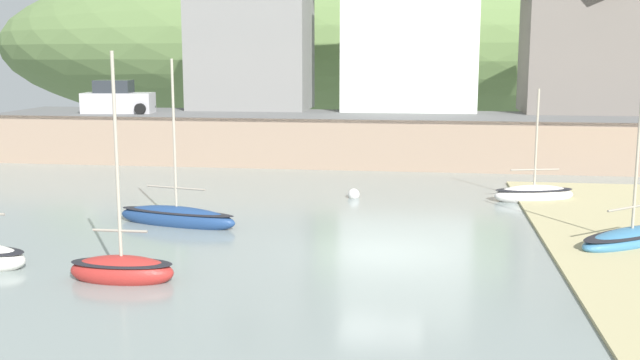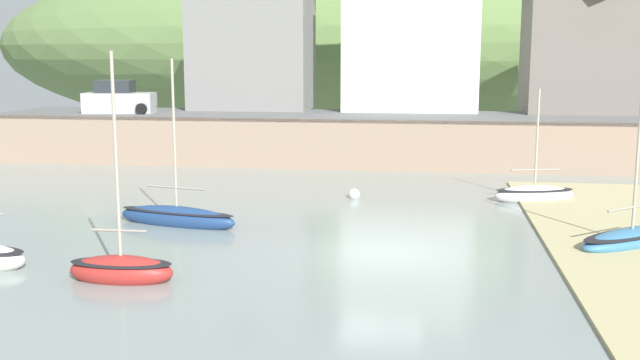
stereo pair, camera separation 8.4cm
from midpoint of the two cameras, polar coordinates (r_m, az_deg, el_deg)
name	(u,v)px [view 1 (the left image)]	position (r m, az deg, el deg)	size (l,w,h in m)	color
quay_seawall	(401,141)	(39.61, 6.16, 2.96)	(48.00, 9.40, 2.40)	gray
hillside_backdrop	(384,45)	(77.14, 4.86, 10.18)	(80.00, 44.00, 19.02)	#627F46
waterfront_building_left	(251,14)	(48.36, -5.36, 12.49)	(7.69, 5.39, 11.72)	gray
waterfront_building_centre	(410,17)	(47.08, 6.84, 12.23)	(8.42, 4.94, 11.23)	silver
waterfront_building_right	(590,33)	(48.00, 19.84, 10.48)	(7.90, 5.67, 9.23)	slate
sailboat_tall_mast	(177,217)	(26.65, -10.95, -2.76)	(4.65, 1.93, 5.96)	navy
fishing_boat_green	(122,269)	(20.62, -14.98, -6.57)	(2.84, 1.14, 6.21)	#AA2A25
dinghy_open_wooden	(632,238)	(25.38, 22.56, -4.07)	(4.21, 3.83, 5.95)	teal
sailboat_far_left	(534,194)	(31.66, 15.90, -1.02)	(3.49, 1.95, 4.73)	white
parked_car_near_slipway	(117,99)	(46.33, -15.24, 5.94)	(4.27, 2.16, 1.95)	#B3B1B5
mooring_buoy	(354,194)	(31.09, 2.51, -1.10)	(0.49, 0.49, 0.49)	silver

